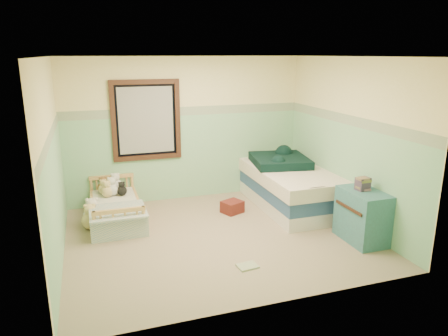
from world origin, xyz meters
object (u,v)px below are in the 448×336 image
object	(u,v)px
toddler_bed_frame	(116,215)
floor_book	(248,266)
plush_floor_cream	(93,216)
twin_bed_frame	(289,199)
dresser	(362,216)
red_pillow	(232,207)
plush_floor_tan	(91,221)

from	to	relation	value
toddler_bed_frame	floor_book	size ratio (longest dim) A/B	6.02
plush_floor_cream	twin_bed_frame	world-z (taller)	plush_floor_cream
twin_bed_frame	floor_book	bearing A→B (deg)	-129.18
toddler_bed_frame	floor_book	world-z (taller)	toddler_bed_frame
plush_floor_cream	dresser	world-z (taller)	dresser
floor_book	twin_bed_frame	bearing A→B (deg)	44.66
plush_floor_cream	twin_bed_frame	xyz separation A→B (m)	(3.23, -0.18, -0.04)
dresser	red_pillow	bearing A→B (deg)	130.71
plush_floor_tan	floor_book	distance (m)	2.56
plush_floor_cream	floor_book	size ratio (longest dim) A/B	1.19
red_pillow	plush_floor_tan	bearing A→B (deg)	179.15
toddler_bed_frame	plush_floor_tan	world-z (taller)	plush_floor_tan
red_pillow	floor_book	bearing A→B (deg)	-103.57
plush_floor_cream	dresser	bearing A→B (deg)	-26.57
plush_floor_cream	toddler_bed_frame	bearing A→B (deg)	8.52
plush_floor_tan	red_pillow	distance (m)	2.23
toddler_bed_frame	plush_floor_cream	xyz separation A→B (m)	(-0.35, -0.05, 0.05)
plush_floor_cream	dresser	distance (m)	3.97
twin_bed_frame	toddler_bed_frame	bearing A→B (deg)	175.49
floor_book	red_pillow	bearing A→B (deg)	70.27
dresser	floor_book	bearing A→B (deg)	-173.26
plush_floor_cream	plush_floor_tan	world-z (taller)	plush_floor_cream
red_pillow	floor_book	world-z (taller)	red_pillow
twin_bed_frame	red_pillow	world-z (taller)	twin_bed_frame
toddler_bed_frame	plush_floor_cream	size ratio (longest dim) A/B	5.07
dresser	red_pillow	size ratio (longest dim) A/B	2.33
twin_bed_frame	red_pillow	size ratio (longest dim) A/B	6.91
twin_bed_frame	red_pillow	distance (m)	1.04
toddler_bed_frame	plush_floor_cream	world-z (taller)	plush_floor_cream
twin_bed_frame	dresser	size ratio (longest dim) A/B	2.97
toddler_bed_frame	red_pillow	distance (m)	1.86
toddler_bed_frame	twin_bed_frame	distance (m)	2.89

